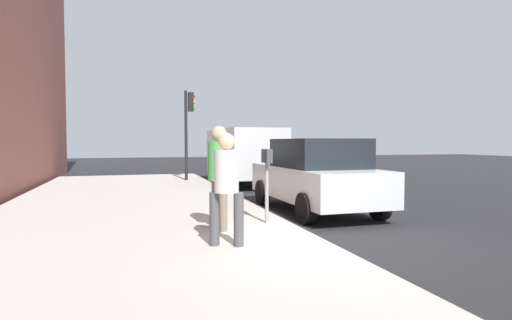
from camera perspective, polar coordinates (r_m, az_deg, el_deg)
name	(u,v)px	position (r m, az deg, el deg)	size (l,w,h in m)	color
ground_plane	(317,245)	(7.13, 8.30, -11.33)	(80.00, 80.00, 0.00)	#232326
sidewalk_slab	(127,254)	(6.48, -17.14, -12.15)	(28.00, 6.00, 0.15)	#B7B2A8
parking_meter	(267,170)	(7.95, 1.49, -1.35)	(0.36, 0.12, 1.41)	gray
pedestrian_at_meter	(219,168)	(7.41, -5.04, -1.09)	(0.54, 0.40, 1.83)	#726656
pedestrian_bystander	(226,180)	(6.22, -4.05, -2.80)	(0.37, 0.48, 1.68)	#47474C
parked_sedan_near	(316,175)	(10.22, 8.15, -2.04)	(4.42, 2.01, 1.77)	silver
parked_van_far	(243,153)	(16.59, -1.73, 0.98)	(5.21, 2.14, 2.18)	silver
traffic_signal	(188,120)	(17.13, -9.18, 5.41)	(0.24, 0.44, 3.60)	black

